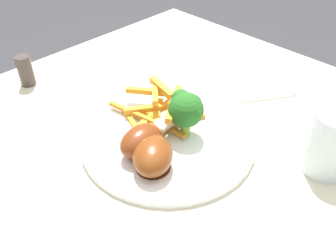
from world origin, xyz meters
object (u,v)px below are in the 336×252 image
object	(u,v)px
broccoli_floret_front	(186,109)
carrot_fries_pile	(158,111)
water_glass	(331,143)
dining_table	(205,192)
chicken_drumstick_extra	(153,154)
chicken_drumstick_far	(143,140)
chicken_drumstick_near	(149,144)
pepper_shaker	(25,71)
dinner_plate	(168,138)

from	to	relation	value
broccoli_floret_front	carrot_fries_pile	distance (m)	0.07
carrot_fries_pile	water_glass	world-z (taller)	water_glass
dining_table	chicken_drumstick_extra	size ratio (longest dim) A/B	7.88
chicken_drumstick_far	dining_table	bearing A→B (deg)	-120.29
carrot_fries_pile	chicken_drumstick_near	distance (m)	0.09
broccoli_floret_front	pepper_shaker	size ratio (longest dim) A/B	1.25
dinner_plate	water_glass	xyz separation A→B (m)	(-0.21, -0.12, 0.04)
dinner_plate	pepper_shaker	world-z (taller)	pepper_shaker
chicken_drumstick_near	dining_table	bearing A→B (deg)	-116.54
broccoli_floret_front	chicken_drumstick_far	xyz separation A→B (m)	(0.02, 0.08, -0.03)
water_glass	dining_table	bearing A→B (deg)	27.38
carrot_fries_pile	water_glass	distance (m)	0.28
dining_table	water_glass	xyz separation A→B (m)	(-0.16, -0.08, 0.17)
carrot_fries_pile	chicken_drumstick_near	size ratio (longest dim) A/B	1.27
broccoli_floret_front	carrot_fries_pile	size ratio (longest dim) A/B	0.49
chicken_drumstick_near	chicken_drumstick_far	xyz separation A→B (m)	(0.01, 0.00, 0.00)
pepper_shaker	dining_table	bearing A→B (deg)	-163.59
chicken_drumstick_extra	dining_table	bearing A→B (deg)	-101.55
dining_table	chicken_drumstick_near	bearing A→B (deg)	63.46
carrot_fries_pile	dining_table	bearing A→B (deg)	-169.42
broccoli_floret_front	water_glass	distance (m)	0.22
broccoli_floret_front	pepper_shaker	distance (m)	0.36
dining_table	chicken_drumstick_extra	xyz separation A→B (m)	(0.02, 0.11, 0.15)
broccoli_floret_front	carrot_fries_pile	xyz separation A→B (m)	(0.06, 0.00, -0.03)
dining_table	chicken_drumstick_extra	bearing A→B (deg)	78.45
broccoli_floret_front	pepper_shaker	bearing A→B (deg)	15.74
chicken_drumstick_near	carrot_fries_pile	bearing A→B (deg)	-53.10
broccoli_floret_front	dinner_plate	bearing A→B (deg)	55.23
pepper_shaker	carrot_fries_pile	bearing A→B (deg)	-161.59
broccoli_floret_front	water_glass	size ratio (longest dim) A/B	0.78
carrot_fries_pile	pepper_shaker	bearing A→B (deg)	18.41
broccoli_floret_front	chicken_drumstick_far	distance (m)	0.08
dining_table	dinner_plate	xyz separation A→B (m)	(0.06, 0.04, 0.12)
carrot_fries_pile	chicken_drumstick_far	world-z (taller)	same
chicken_drumstick_near	chicken_drumstick_extra	world-z (taller)	chicken_drumstick_extra
carrot_fries_pile	water_glass	bearing A→B (deg)	-158.77
chicken_drumstick_far	chicken_drumstick_extra	world-z (taller)	same
chicken_drumstick_near	dinner_plate	bearing A→B (deg)	-79.28
chicken_drumstick_extra	water_glass	xyz separation A→B (m)	(-0.18, -0.19, 0.02)
dinner_plate	pepper_shaker	xyz separation A→B (m)	(0.33, 0.07, 0.03)
water_glass	pepper_shaker	bearing A→B (deg)	19.77
dinner_plate	chicken_drumstick_extra	bearing A→B (deg)	117.53
dinner_plate	carrot_fries_pile	xyz separation A→B (m)	(0.05, -0.02, 0.02)
dinner_plate	broccoli_floret_front	distance (m)	0.06
dinner_plate	broccoli_floret_front	xyz separation A→B (m)	(-0.02, -0.02, 0.06)
broccoli_floret_front	chicken_drumstick_extra	world-z (taller)	broccoli_floret_front
dining_table	chicken_drumstick_far	world-z (taller)	chicken_drumstick_far
dining_table	dinner_plate	bearing A→B (deg)	35.68
broccoli_floret_front	water_glass	xyz separation A→B (m)	(-0.20, -0.10, -0.01)
dining_table	water_glass	distance (m)	0.24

